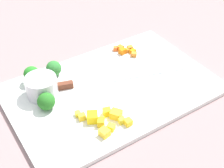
# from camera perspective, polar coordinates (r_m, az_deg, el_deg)

# --- Properties ---
(ground_plane) EXTENTS (4.00, 4.00, 0.00)m
(ground_plane) POSITION_cam_1_polar(r_m,az_deg,el_deg) (0.78, 0.00, -1.24)
(ground_plane) COLOR gray
(cutting_board) EXTENTS (0.50, 0.33, 0.01)m
(cutting_board) POSITION_cam_1_polar(r_m,az_deg,el_deg) (0.78, 0.00, -0.90)
(cutting_board) COLOR white
(cutting_board) RESTS_ON ground_plane
(prep_bowl) EXTENTS (0.08, 0.08, 0.05)m
(prep_bowl) POSITION_cam_1_polar(r_m,az_deg,el_deg) (0.76, -12.61, -0.42)
(prep_bowl) COLOR silver
(prep_bowl) RESTS_ON cutting_board
(chef_knife) EXTENTS (0.35, 0.12, 0.02)m
(chef_knife) POSITION_cam_1_polar(r_m,az_deg,el_deg) (0.79, -2.59, 0.61)
(chef_knife) COLOR silver
(chef_knife) RESTS_ON cutting_board
(carrot_dice_0) EXTENTS (0.02, 0.02, 0.02)m
(carrot_dice_0) POSITION_cam_1_polar(r_m,az_deg,el_deg) (0.89, 1.88, 5.94)
(carrot_dice_0) COLOR orange
(carrot_dice_0) RESTS_ON cutting_board
(carrot_dice_1) EXTENTS (0.02, 0.02, 0.01)m
(carrot_dice_1) POSITION_cam_1_polar(r_m,az_deg,el_deg) (0.88, 3.99, 5.34)
(carrot_dice_1) COLOR orange
(carrot_dice_1) RESTS_ON cutting_board
(carrot_dice_2) EXTENTS (0.02, 0.02, 0.01)m
(carrot_dice_2) POSITION_cam_1_polar(r_m,az_deg,el_deg) (0.90, 3.26, 6.46)
(carrot_dice_2) COLOR orange
(carrot_dice_2) RESTS_ON cutting_board
(carrot_dice_3) EXTENTS (0.02, 0.02, 0.01)m
(carrot_dice_3) POSITION_cam_1_polar(r_m,az_deg,el_deg) (0.90, 0.60, 6.39)
(carrot_dice_3) COLOR orange
(carrot_dice_3) RESTS_ON cutting_board
(carrot_dice_4) EXTENTS (0.02, 0.01, 0.01)m
(carrot_dice_4) POSITION_cam_1_polar(r_m,az_deg,el_deg) (0.89, 2.69, 6.09)
(carrot_dice_4) COLOR orange
(carrot_dice_4) RESTS_ON cutting_board
(carrot_dice_5) EXTENTS (0.02, 0.02, 0.01)m
(carrot_dice_5) POSITION_cam_1_polar(r_m,az_deg,el_deg) (0.89, 3.77, 5.89)
(carrot_dice_5) COLOR orange
(carrot_dice_5) RESTS_ON cutting_board
(carrot_dice_6) EXTENTS (0.02, 0.02, 0.01)m
(carrot_dice_6) POSITION_cam_1_polar(r_m,az_deg,el_deg) (0.90, 1.52, 6.51)
(carrot_dice_6) COLOR orange
(carrot_dice_6) RESTS_ON cutting_board
(pepper_dice_0) EXTENTS (0.03, 0.03, 0.02)m
(pepper_dice_0) POSITION_cam_1_polar(r_m,az_deg,el_deg) (0.69, 0.72, -5.48)
(pepper_dice_0) COLOR yellow
(pepper_dice_0) RESTS_ON cutting_board
(pepper_dice_1) EXTENTS (0.01, 0.01, 0.01)m
(pepper_dice_1) POSITION_cam_1_polar(r_m,az_deg,el_deg) (0.68, 1.75, -6.60)
(pepper_dice_1) COLOR yellow
(pepper_dice_1) RESTS_ON cutting_board
(pepper_dice_2) EXTENTS (0.03, 0.03, 0.02)m
(pepper_dice_2) POSITION_cam_1_polar(r_m,az_deg,el_deg) (0.69, -3.57, -5.99)
(pepper_dice_2) COLOR yellow
(pepper_dice_2) RESTS_ON cutting_board
(pepper_dice_3) EXTENTS (0.02, 0.02, 0.01)m
(pepper_dice_3) POSITION_cam_1_polar(r_m,az_deg,el_deg) (0.67, -0.19, -7.83)
(pepper_dice_3) COLOR yellow
(pepper_dice_3) RESTS_ON cutting_board
(pepper_dice_4) EXTENTS (0.02, 0.02, 0.01)m
(pepper_dice_4) POSITION_cam_1_polar(r_m,az_deg,el_deg) (0.68, 2.91, -6.88)
(pepper_dice_4) COLOR yellow
(pepper_dice_4) RESTS_ON cutting_board
(pepper_dice_5) EXTENTS (0.02, 0.02, 0.02)m
(pepper_dice_5) POSITION_cam_1_polar(r_m,az_deg,el_deg) (0.66, -1.37, -8.75)
(pepper_dice_5) COLOR yellow
(pepper_dice_5) RESTS_ON cutting_board
(pepper_dice_6) EXTENTS (0.02, 0.02, 0.02)m
(pepper_dice_6) POSITION_cam_1_polar(r_m,az_deg,el_deg) (0.70, -0.90, -5.05)
(pepper_dice_6) COLOR yellow
(pepper_dice_6) RESTS_ON cutting_board
(pepper_dice_7) EXTENTS (0.02, 0.02, 0.01)m
(pepper_dice_7) POSITION_cam_1_polar(r_m,az_deg,el_deg) (0.69, -5.46, -5.90)
(pepper_dice_7) COLOR yellow
(pepper_dice_7) RESTS_ON cutting_board
(pepper_dice_8) EXTENTS (0.01, 0.02, 0.01)m
(pepper_dice_8) POSITION_cam_1_polar(r_m,az_deg,el_deg) (0.70, -6.20, -5.36)
(pepper_dice_8) COLOR yellow
(pepper_dice_8) RESTS_ON cutting_board
(pepper_dice_9) EXTENTS (0.02, 0.02, 0.02)m
(pepper_dice_9) POSITION_cam_1_polar(r_m,az_deg,el_deg) (0.68, -2.01, -6.91)
(pepper_dice_9) COLOR yellow
(pepper_dice_9) RESTS_ON cutting_board
(broccoli_floret_0) EXTENTS (0.04, 0.04, 0.04)m
(broccoli_floret_0) POSITION_cam_1_polar(r_m,az_deg,el_deg) (0.72, -11.78, -3.11)
(broccoli_floret_0) COLOR #84B46A
(broccoli_floret_0) RESTS_ON cutting_board
(broccoli_floret_1) EXTENTS (0.04, 0.04, 0.04)m
(broccoli_floret_1) POSITION_cam_1_polar(r_m,az_deg,el_deg) (0.81, -10.47, 2.78)
(broccoli_floret_1) COLOR #8FC15C
(broccoli_floret_1) RESTS_ON cutting_board
(broccoli_floret_2) EXTENTS (0.04, 0.04, 0.05)m
(broccoli_floret_2) POSITION_cam_1_polar(r_m,az_deg,el_deg) (0.80, -14.28, 1.68)
(broccoli_floret_2) COLOR #80B554
(broccoli_floret_2) RESTS_ON cutting_board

